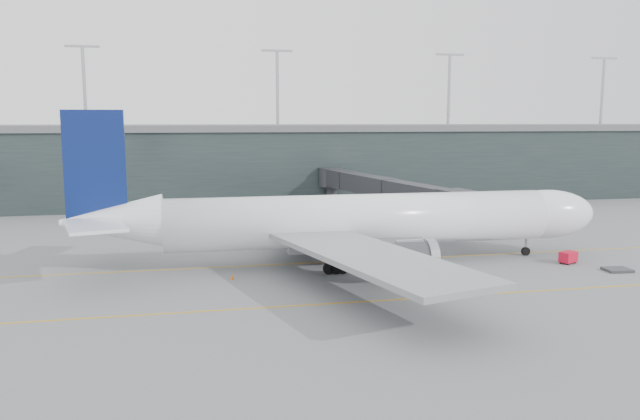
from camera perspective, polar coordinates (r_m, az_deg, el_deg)
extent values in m
plane|color=slate|center=(74.95, -2.53, -4.24)|extent=(320.00, 320.00, 0.00)
cube|color=#C68A12|center=(71.10, -2.01, -4.91)|extent=(160.00, 0.25, 0.02)
cube|color=#C68A12|center=(55.92, 0.79, -8.56)|extent=(160.00, 0.25, 0.02)
cube|color=#C68A12|center=(95.13, -1.49, -1.56)|extent=(0.25, 60.00, 0.02)
cube|color=#1E2929|center=(131.10, -6.62, 4.16)|extent=(240.00, 35.00, 14.00)
cube|color=#585A5D|center=(130.79, -6.68, 7.48)|extent=(240.00, 36.00, 1.20)
cylinder|color=#9E9EA3|center=(121.80, -20.74, 10.44)|extent=(0.60, 0.60, 14.00)
cylinder|color=#9E9EA3|center=(121.55, -3.92, 10.95)|extent=(0.60, 0.60, 14.00)
cylinder|color=#9E9EA3|center=(131.01, 11.70, 10.61)|extent=(0.60, 0.60, 14.00)
cylinder|color=#9E9EA3|center=(148.33, 24.40, 9.75)|extent=(0.60, 0.60, 14.00)
cylinder|color=white|center=(70.56, 3.65, -0.91)|extent=(43.32, 6.28, 5.83)
ellipsoid|color=white|center=(79.57, 19.91, -0.35)|extent=(12.31, 5.96, 5.83)
cone|color=white|center=(68.76, -18.50, -1.00)|extent=(10.40, 5.71, 5.60)
cube|color=gray|center=(70.72, 2.89, -2.74)|extent=(15.10, 4.86, 1.88)
cube|color=black|center=(81.34, 22.10, 0.39)|extent=(2.10, 2.84, 0.75)
cube|color=gray|center=(56.19, 4.64, -4.25)|extent=(15.41, 28.54, 0.52)
cylinder|color=#3C3C41|center=(63.16, 7.35, -4.39)|extent=(6.62, 3.36, 3.29)
cube|color=gray|center=(84.17, -0.74, -0.06)|extent=(15.90, 28.56, 0.52)
cylinder|color=#3C3C41|center=(79.98, 3.31, -1.67)|extent=(6.62, 3.36, 3.29)
cube|color=#0A1853|center=(68.31, -19.90, 3.88)|extent=(6.12, 0.53, 11.29)
cube|color=white|center=(63.77, -19.94, -1.34)|extent=(7.12, 9.49, 0.33)
cube|color=white|center=(73.89, -18.74, -0.03)|extent=(7.26, 9.54, 0.33)
cylinder|color=black|center=(79.15, 18.29, -3.60)|extent=(1.04, 0.39, 1.03)
cylinder|color=#9E9EA3|center=(79.01, 18.31, -3.10)|extent=(0.28, 0.28, 2.45)
cylinder|color=black|center=(66.24, 1.45, -5.35)|extent=(1.23, 0.48, 1.22)
cylinder|color=black|center=(74.86, -0.06, -3.77)|extent=(1.23, 0.48, 1.22)
cube|color=#27282C|center=(81.41, 12.28, 0.68)|extent=(4.41, 4.77, 3.22)
cube|color=#27282C|center=(89.31, 8.76, 1.43)|extent=(5.72, 15.22, 2.87)
cube|color=#27282C|center=(102.25, 4.37, 2.35)|extent=(6.00, 15.28, 2.99)
cube|color=#27282C|center=(115.67, 0.97, 3.05)|extent=(6.28, 15.33, 3.10)
cylinder|color=#9E9EA3|center=(90.47, 8.45, -0.76)|extent=(0.57, 0.57, 4.37)
cube|color=#3C3C41|center=(90.76, 8.42, -1.87)|extent=(2.59, 2.14, 0.80)
cylinder|color=#27282C|center=(117.95, 4.57, 3.13)|extent=(4.60, 4.60, 3.45)
cylinder|color=#27282C|center=(118.33, 4.55, 1.35)|extent=(2.07, 2.07, 4.14)
cube|color=red|center=(76.40, 21.75, -4.00)|extent=(2.32, 1.97, 1.17)
cylinder|color=black|center=(75.69, 21.72, -4.56)|extent=(0.38, 0.27, 0.36)
cylinder|color=black|center=(76.90, 22.29, -4.40)|extent=(0.38, 0.27, 0.36)
cylinder|color=black|center=(76.15, 21.15, -4.45)|extent=(0.38, 0.27, 0.36)
cylinder|color=black|center=(77.35, 21.72, -4.29)|extent=(0.38, 0.27, 0.36)
cube|color=#313236|center=(74.82, 25.54, -4.94)|extent=(2.84, 2.34, 0.27)
cube|color=#3C3C41|center=(84.44, -6.03, -2.75)|extent=(2.28, 1.90, 0.21)
cube|color=#AAAEB6|center=(84.27, -6.04, -2.11)|extent=(1.85, 1.75, 1.60)
cube|color=#27319B|center=(84.12, -6.05, -1.55)|extent=(1.91, 1.81, 0.09)
cube|color=#3C3C41|center=(85.38, -5.18, -2.63)|extent=(2.10, 1.88, 0.17)
cube|color=silver|center=(85.23, -5.19, -2.11)|extent=(1.74, 1.68, 1.31)
cube|color=#27319B|center=(85.11, -5.20, -1.66)|extent=(1.79, 1.74, 0.07)
cube|color=#3C3C41|center=(84.52, -2.91, -2.71)|extent=(2.22, 1.96, 0.19)
cube|color=#AEB4BA|center=(84.36, -2.92, -2.15)|extent=(1.83, 1.77, 1.41)
cube|color=#27319B|center=(84.24, -2.92, -1.66)|extent=(1.89, 1.82, 0.08)
cone|color=orange|center=(81.26, 22.32, -3.63)|extent=(0.43, 0.43, 0.68)
cone|color=#DE530C|center=(60.02, 9.78, -7.14)|extent=(0.48, 0.48, 0.76)
cone|color=red|center=(88.30, 2.39, -2.10)|extent=(0.45, 0.45, 0.72)
cone|color=#D85E0C|center=(64.57, -8.05, -6.07)|extent=(0.39, 0.39, 0.62)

